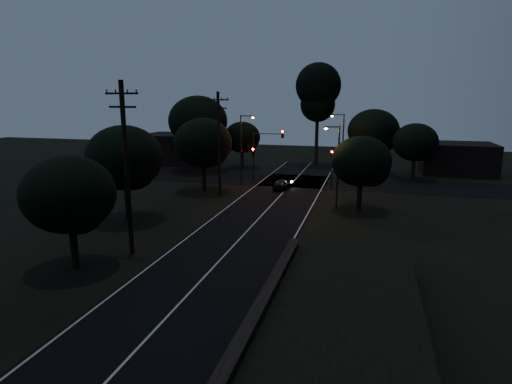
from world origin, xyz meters
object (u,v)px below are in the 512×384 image
Objects in this scene: utility_pole_far at (219,143)px; streetlight_c at (336,161)px; tall_pine at (318,92)px; signal_mast at (267,146)px; utility_pole_mid at (126,166)px; streetlight_a at (243,145)px; signal_right at (332,162)px; signal_left at (253,159)px; streetlight_b at (341,142)px; car at (282,184)px.

streetlight_c is at bearing -9.60° from utility_pole_far.
signal_mast is at bearing -104.62° from tall_pine.
tall_pine is at bearing 75.38° from signal_mast.
utility_pole_mid is 1.47× the size of streetlight_c.
streetlight_a reaches higher than signal_mast.
utility_pole_mid is 17.00m from utility_pole_far.
signal_left is at bearing 180.00° from signal_right.
streetlight_b is 10.00m from car.
signal_left is 2.77m from streetlight_a.
signal_left is 1.20× the size of car.
signal_mast is (3.09, 24.99, -1.40)m from utility_pole_mid.
streetlight_b is at bearing -122.36° from car.
signal_right is (9.20, 0.00, 0.00)m from signal_left.
tall_pine is at bearing 73.07° from utility_pole_far.
signal_right is 10.26m from streetlight_a.
utility_pole_far reaches higher than streetlight_b.
tall_pine is at bearing -87.97° from car.
utility_pole_far is at bearing -111.11° from signal_mast.
streetlight_a is (0.69, 6.00, -0.85)m from utility_pole_far.
car is at bearing -128.93° from streetlight_b.
streetlight_a is 1.00× the size of streetlight_b.
utility_pole_far reaches higher than signal_right.
tall_pine is at bearing 80.07° from utility_pole_mid.
signal_mast is at bearing -154.01° from streetlight_b.
streetlight_c is at bearing -79.07° from tall_pine.
tall_pine is (7.00, 23.00, 5.19)m from utility_pole_far.
tall_pine is 1.97× the size of streetlight_c.
signal_mast is 0.78× the size of streetlight_b.
streetlight_c is (0.52, -14.00, -0.29)m from streetlight_b.
streetlight_c is (8.74, -9.99, 0.01)m from signal_mast.
streetlight_b is at bearing 68.70° from utility_pole_mid.
streetlight_b is at bearing 29.48° from streetlight_a.
utility_pole_far is 3.06× the size of car.
signal_right is at bearing 0.00° from signal_left.
utility_pole_far is 8.53m from signal_left.
utility_pole_far reaches higher than car.
utility_pole_far is at bearing 47.87° from car.
signal_mast is at bearing 68.89° from utility_pole_far.
streetlight_c reaches higher than signal_mast.
signal_mast is (-7.51, 0.00, 1.50)m from signal_right.
signal_mast is at bearing 82.96° from utility_pole_mid.
signal_right is (3.60, -15.01, -7.84)m from tall_pine.
streetlight_c is (4.83, -25.00, -6.33)m from tall_pine.
utility_pole_mid reaches higher than utility_pole_far.
streetlight_b is at bearing 25.99° from signal_mast.
utility_pole_far is at bearing -96.59° from streetlight_a.
signal_left is 14.52m from streetlight_c.
streetlight_c is at bearing 138.86° from car.
streetlight_b is (4.31, -11.00, -6.04)m from tall_pine.
tall_pine is 20.78m from car.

